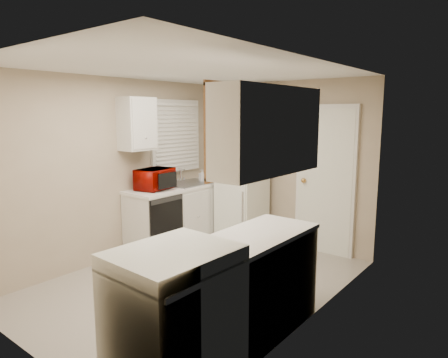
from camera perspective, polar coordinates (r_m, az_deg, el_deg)
The scene contains 19 objects.
floor at distance 4.81m, azimuth -3.82°, elevation -14.44°, with size 3.80×3.80×0.00m, color #BCB3A5.
ceiling at distance 4.42m, azimuth -4.17°, elevation 15.33°, with size 3.80×3.80×0.00m, color white.
wall_left at distance 5.49m, azimuth -14.86°, elevation 1.32°, with size 3.80×3.80×0.00m, color tan.
wall_right at distance 3.68m, azimuth 12.37°, elevation -2.41°, with size 3.80×3.80×0.00m, color tan.
wall_back at distance 5.99m, azimuth 8.35°, elevation 2.17°, with size 2.80×2.80×0.00m, color tan.
wall_front at distance 3.34m, azimuth -26.55°, elevation -4.39°, with size 2.80×2.80×0.00m, color tan.
left_counter at distance 6.00m, azimuth -5.91°, elevation -5.07°, with size 0.60×1.80×0.90m, color silver.
dishwasher at distance 5.38m, azimuth -8.16°, elevation -6.35°, with size 0.03×0.58×0.72m, color black.
sink at distance 6.01m, azimuth -4.98°, elevation -1.01°, with size 0.54×0.74×0.16m, color gray.
microwave at distance 5.58m, azimuth -9.84°, elevation 0.06°, with size 0.29×0.52×0.34m, color #A00901.
soap_bottle at distance 6.17m, azimuth -3.12°, elevation 0.59°, with size 0.08×0.08×0.18m, color white.
window_blinds at distance 6.11m, azimuth -6.86°, elevation 6.11°, with size 0.10×0.98×1.08m, color silver.
upper_cabinet_left at distance 5.46m, azimuth -12.31°, elevation 7.70°, with size 0.30×0.45×0.70m, color silver.
refrigerator at distance 5.99m, azimuth 2.58°, elevation -2.22°, with size 0.61×0.59×1.48m, color white.
cabinet_over_fridge at distance 6.03m, azimuth 4.46°, elevation 9.91°, with size 0.70×0.30×0.40m, color silver.
interior_door at distance 5.66m, azimuth 14.23°, elevation -0.26°, with size 0.86×0.06×2.08m, color white.
right_counter at distance 3.42m, azimuth 0.98°, elevation -16.42°, with size 0.60×2.00×0.90m, color silver.
stove at distance 3.01m, azimuth -7.09°, elevation -19.02°, with size 0.68×0.84×1.02m, color white.
upper_cabinet_right at distance 3.24m, azimuth 6.42°, elevation 6.88°, with size 0.30×1.20×0.70m, color silver.
Camera 1 is at (2.97, -3.25, 1.93)m, focal length 32.00 mm.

